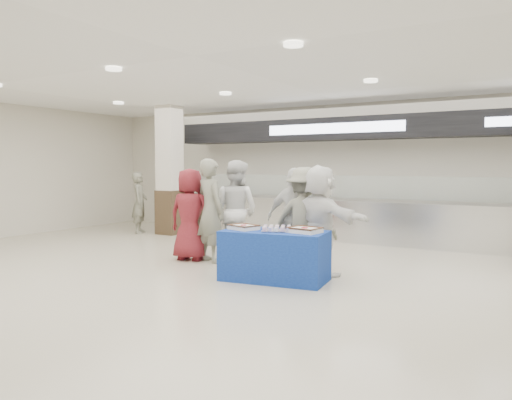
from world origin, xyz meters
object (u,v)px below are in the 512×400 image
Objects in this scene: display_table at (275,256)px; civilian_maroon at (190,215)px; sheet_cake_right at (305,230)px; civilian_white at (320,220)px; sheet_cake_left at (244,227)px; cupcake_tray at (277,229)px; soldier_b at (304,219)px; soldier_bg at (140,203)px; chef_tall at (236,210)px; soldier_a at (211,210)px; chef_short at (295,218)px.

display_table is 2.23m from civilian_maroon.
sheet_cake_right is 0.28× the size of civilian_white.
civilian_maroon is (-1.61, 0.75, 0.04)m from sheet_cake_left.
cupcake_tray is 0.32× the size of civilian_maroon.
civilian_maroon is at bearing 155.05° from sheet_cake_left.
soldier_b reaches higher than soldier_bg.
sheet_cake_left is 0.53m from cupcake_tray.
display_table is 0.64m from sheet_cake_right.
soldier_bg is (-5.46, 2.88, 0.40)m from display_table.
chef_tall is (0.69, 0.47, 0.07)m from civilian_maroon.
soldier_b is (1.76, 0.16, -0.07)m from soldier_a.
civilian_maroon is (-2.56, 0.61, 0.04)m from sheet_cake_right.
display_table is 1.10m from chef_short.
chef_tall is at bearing 150.27° from sheet_cake_right.
display_table is 1.86m from chef_tall.
soldier_bg is at bearing 0.49° from civilian_white.
cupcake_tray is at bearing 179.63° from soldier_a.
sheet_cake_left is at bearing -171.53° from sheet_cake_right.
soldier_bg is at bearing 149.04° from sheet_cake_left.
display_table is 0.93× the size of civilian_maroon.
civilian_maroon reaches higher than sheet_cake_left.
display_table is 6.18m from soldier_bg.
sheet_cake_right is at bearing 156.63° from civilian_maroon.
sheet_cake_left is 1.77m from civilian_maroon.
chef_tall is 1.07× the size of soldier_b.
chef_tall is 1.17× the size of soldier_bg.
display_table is 0.96m from civilian_white.
soldier_bg is (-3.78, 2.18, -0.15)m from soldier_a.
sheet_cake_right is 0.29× the size of chef_short.
chef_short is (-0.14, 0.99, 0.47)m from display_table.
soldier_b is (0.23, -0.14, 0.01)m from chef_short.
sheet_cake_left is 0.26× the size of soldier_a.
chef_tall is at bearing 8.45° from civilian_white.
soldier_a is 1.02× the size of chef_tall.
soldier_b is at bearing 86.54° from cupcake_tray.
soldier_b is 1.09× the size of soldier_bg.
chef_short reaches higher than display_table.
sheet_cake_left is at bearing 55.62° from soldier_b.
soldier_b is at bearing -153.12° from soldier_a.
soldier_a is 4.37m from soldier_bg.
soldier_bg is (-4.98, 2.99, -0.02)m from sheet_cake_left.
soldier_b is at bearing 76.22° from display_table.
civilian_maroon is at bearing 22.26° from civilian_white.
chef_tall is at bearing 127.18° from sheet_cake_left.
soldier_a reaches higher than cupcake_tray.
sheet_cake_left is 0.99× the size of sheet_cake_right.
chef_tall is (0.27, 0.41, -0.01)m from soldier_a.
chef_short is at bearing 122.98° from sheet_cake_right.
display_table is at bearing 179.26° from soldier_a.
cupcake_tray is 0.32× the size of chef_short.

